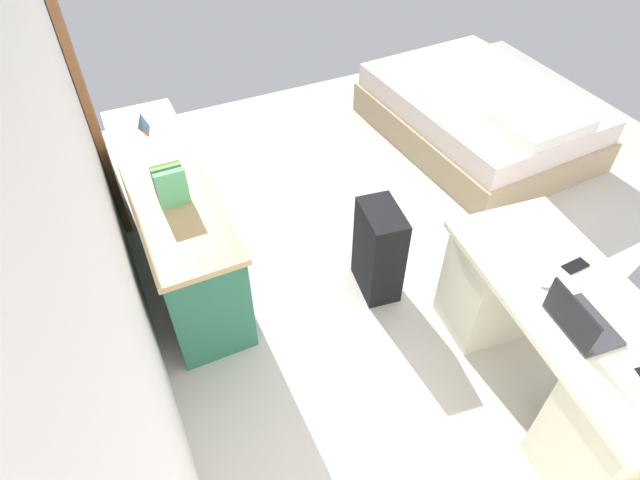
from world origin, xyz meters
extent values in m
plane|color=beige|center=(0.00, 0.00, 0.00)|extent=(5.34, 5.34, 0.00)
cube|color=white|center=(0.00, 2.10, 1.40)|extent=(4.34, 0.10, 2.80)
cube|color=brown|center=(1.62, 2.02, 1.02)|extent=(0.88, 0.05, 2.04)
cube|color=beige|center=(-1.10, 0.16, 0.72)|extent=(1.50, 0.82, 0.04)
cube|color=beige|center=(-1.58, 0.21, 0.35)|extent=(0.46, 0.63, 0.70)
cube|color=beige|center=(-0.61, 0.10, 0.35)|extent=(0.46, 0.63, 0.70)
cube|color=#28664C|center=(0.70, 1.72, 0.36)|extent=(1.76, 0.44, 0.72)
cube|color=tan|center=(0.70, 1.72, 0.74)|extent=(1.80, 0.48, 0.04)
cube|color=#225641|center=(0.31, 1.50, 0.20)|extent=(0.67, 0.01, 0.25)
cube|color=#225641|center=(1.10, 1.50, 0.20)|extent=(0.67, 0.01, 0.25)
cube|color=tan|center=(1.12, -1.05, 0.14)|extent=(1.97, 1.50, 0.28)
cube|color=silver|center=(1.12, -1.05, 0.38)|extent=(1.91, 1.44, 0.20)
cube|color=white|center=(0.45, -1.09, 0.53)|extent=(0.52, 0.70, 0.10)
cube|color=black|center=(-0.06, 0.62, 0.33)|extent=(0.39, 0.27, 0.65)
cube|color=#333338|center=(-1.21, 0.24, 0.74)|extent=(0.33, 0.25, 0.02)
cube|color=black|center=(-1.20, 0.35, 0.85)|extent=(0.31, 0.05, 0.19)
ellipsoid|color=white|center=(-0.95, 0.21, 0.75)|extent=(0.07, 0.11, 0.03)
cube|color=black|center=(-0.92, 0.00, 0.74)|extent=(0.07, 0.14, 0.01)
cube|color=#5AB578|center=(0.39, 1.72, 0.87)|extent=(0.04, 0.17, 0.23)
cube|color=#49256D|center=(0.43, 1.72, 0.86)|extent=(0.04, 0.17, 0.19)
cube|color=#679E55|center=(0.47, 1.72, 0.87)|extent=(0.03, 0.17, 0.21)
cube|color=#59672C|center=(0.51, 1.72, 0.86)|extent=(0.03, 0.17, 0.20)
cone|color=#4C7FBF|center=(1.28, 1.72, 0.82)|extent=(0.08, 0.08, 0.11)
camera|label=1|loc=(-2.02, 1.95, 2.70)|focal=29.62mm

